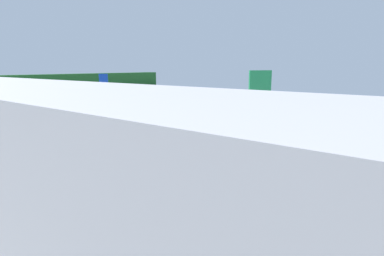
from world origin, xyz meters
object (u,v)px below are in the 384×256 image
object	(u,v)px
service_truck_fuel	(47,148)
crew_loader_left	(49,170)
crew_marshaller	(297,153)
cargo_container_far	(226,143)
cargo_container_near	(138,169)
airliner_foreground	(174,125)
service_truck_baggage	(354,149)
cargo_container_mid	(116,153)
airliner_mid_apron	(136,94)

from	to	relation	value
service_truck_fuel	crew_loader_left	distance (m)	9.02
crew_marshaller	crew_loader_left	distance (m)	31.39
cargo_container_far	cargo_container_near	bearing A→B (deg)	174.19
airliner_foreground	crew_marshaller	bearing A→B (deg)	-76.95
cargo_container_far	crew_loader_left	bearing A→B (deg)	159.37
service_truck_baggage	cargo_container_near	distance (m)	29.18
cargo_container_near	cargo_container_far	world-z (taller)	cargo_container_far
cargo_container_near	crew_marshaller	distance (m)	21.61
cargo_container_mid	cargo_container_far	world-z (taller)	cargo_container_far
airliner_mid_apron	crew_marshaller	bearing A→B (deg)	-116.30
airliner_mid_apron	service_truck_fuel	bearing A→B (deg)	-141.79
airliner_mid_apron	crew_marshaller	xyz separation A→B (m)	(-35.55, -71.93, -1.79)
crew_loader_left	airliner_mid_apron	bearing A→B (deg)	41.04
service_truck_baggage	crew_marshaller	bearing A→B (deg)	129.42
airliner_mid_apron	crew_loader_left	world-z (taller)	airliner_mid_apron
service_truck_fuel	crew_loader_left	xyz separation A→B (m)	(-3.95, -8.10, -0.42)
airliner_foreground	cargo_container_mid	size ratio (longest dim) A/B	14.93
cargo_container_mid	crew_marshaller	bearing A→B (deg)	-53.24
airliner_foreground	cargo_container_mid	xyz separation A→B (m)	(-10.53, 1.26, -2.49)
cargo_container_near	crew_loader_left	xyz separation A→B (m)	(-6.85, 7.15, 0.20)
airliner_foreground	cargo_container_far	world-z (taller)	airliner_foreground
service_truck_fuel	crew_marshaller	xyz separation A→B (m)	(20.46, -27.83, -0.47)
crew_loader_left	airliner_foreground	bearing A→B (deg)	-3.18
crew_loader_left	service_truck_baggage	bearing A→B (deg)	-41.25
airliner_mid_apron	cargo_container_near	size ratio (longest dim) A/B	18.06
airliner_mid_apron	cargo_container_mid	distance (m)	72.48
crew_marshaller	crew_loader_left	size ratio (longest dim) A/B	0.96
crew_marshaller	crew_loader_left	xyz separation A→B (m)	(-24.41, 19.73, 0.05)
service_truck_baggage	crew_marshaller	distance (m)	7.77
service_truck_fuel	cargo_container_near	world-z (taller)	service_truck_fuel
service_truck_baggage	cargo_container_far	distance (m)	17.87
service_truck_fuel	cargo_container_far	bearing A→B (deg)	-40.91
airliner_mid_apron	cargo_container_far	world-z (taller)	airliner_mid_apron
airliner_mid_apron	service_truck_baggage	distance (m)	83.73
service_truck_baggage	cargo_container_near	world-z (taller)	service_truck_baggage
cargo_container_near	cargo_container_mid	bearing A→B (deg)	69.54
airliner_foreground	service_truck_baggage	bearing A→B (deg)	-69.42
cargo_container_near	crew_loader_left	size ratio (longest dim) A/B	1.02
airliner_mid_apron	service_truck_baggage	xyz separation A→B (m)	(-30.63, -77.92, -1.30)
service_truck_fuel	cargo_container_near	xyz separation A→B (m)	(2.89, -15.25, -0.62)
service_truck_baggage	crew_loader_left	world-z (taller)	service_truck_baggage
cargo_container_far	service_truck_baggage	bearing A→B (deg)	-70.95
airliner_foreground	service_truck_fuel	xyz separation A→B (m)	(-16.15, 9.22, -1.91)
airliner_mid_apron	crew_marshaller	world-z (taller)	airliner_mid_apron
service_truck_baggage	cargo_container_mid	distance (m)	32.56
service_truck_fuel	cargo_container_far	size ratio (longest dim) A/B	2.95
crew_marshaller	crew_loader_left	bearing A→B (deg)	141.05
airliner_foreground	cargo_container_mid	world-z (taller)	airliner_foreground
cargo_container_far	airliner_foreground	bearing A→B (deg)	113.82
service_truck_baggage	cargo_container_near	size ratio (longest dim) A/B	3.27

